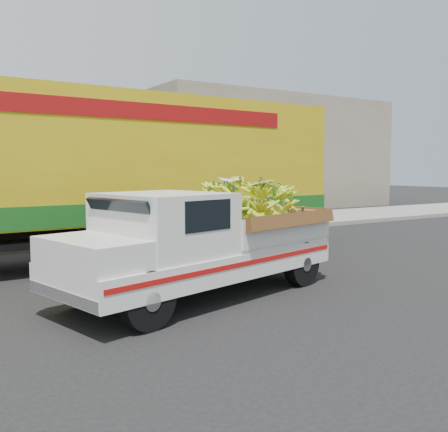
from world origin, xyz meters
TOP-DOWN VIEW (x-y plane):
  - ground at (0.00, 0.00)m, footprint 100.00×100.00m
  - curb at (0.00, 6.04)m, footprint 60.00×0.25m
  - sidewalk at (0.00, 8.14)m, footprint 60.00×4.00m
  - building_right at (14.00, 15.04)m, footprint 14.00×6.00m
  - pickup_truck at (1.41, -0.28)m, footprint 5.33×3.00m
  - semi_trailer at (0.67, 3.59)m, footprint 12.02×2.85m

SIDE VIEW (x-z plane):
  - ground at x=0.00m, z-range 0.00..0.00m
  - sidewalk at x=0.00m, z-range 0.00..0.14m
  - curb at x=0.00m, z-range 0.00..0.15m
  - pickup_truck at x=1.41m, z-range 0.07..1.83m
  - semi_trailer at x=0.67m, z-range 0.22..4.02m
  - building_right at x=14.00m, z-range 0.00..6.00m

